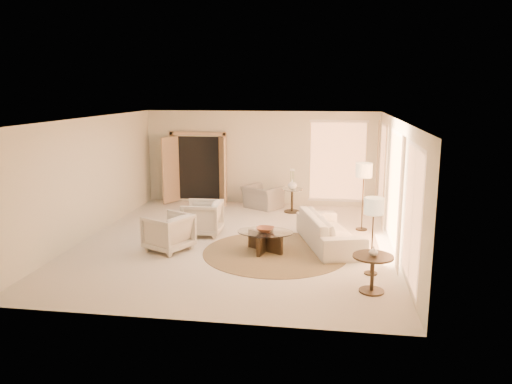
# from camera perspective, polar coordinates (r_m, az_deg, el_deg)

# --- Properties ---
(room) EXTENTS (7.04, 8.04, 2.83)m
(room) POSITION_cam_1_polar(r_m,az_deg,el_deg) (11.16, -2.34, 1.15)
(room) COLOR beige
(room) RESTS_ON ground
(windows_right) EXTENTS (0.10, 6.40, 2.40)m
(windows_right) POSITION_cam_1_polar(r_m,az_deg,el_deg) (11.16, 15.45, 0.48)
(windows_right) COLOR #FFA666
(windows_right) RESTS_ON room
(window_back_corner) EXTENTS (1.70, 0.10, 2.40)m
(window_back_corner) POSITION_cam_1_polar(r_m,az_deg,el_deg) (14.87, 9.32, 3.47)
(window_back_corner) COLOR #FFA666
(window_back_corner) RESTS_ON room
(curtains_right) EXTENTS (0.06, 5.20, 2.60)m
(curtains_right) POSITION_cam_1_polar(r_m,az_deg,el_deg) (12.04, 14.71, 1.08)
(curtains_right) COLOR #C1AC8A
(curtains_right) RESTS_ON room
(french_doors) EXTENTS (1.95, 0.66, 2.16)m
(french_doors) POSITION_cam_1_polar(r_m,az_deg,el_deg) (15.31, -6.64, 2.71)
(french_doors) COLOR tan
(french_doors) RESTS_ON room
(area_rug) EXTENTS (4.08, 4.08, 0.01)m
(area_rug) POSITION_cam_1_polar(r_m,az_deg,el_deg) (10.77, 2.24, -6.89)
(area_rug) COLOR #41321D
(area_rug) RESTS_ON room
(sofa) EXTENTS (1.61, 2.60, 0.71)m
(sofa) POSITION_cam_1_polar(r_m,az_deg,el_deg) (11.26, 8.36, -4.32)
(sofa) COLOR beige
(sofa) RESTS_ON room
(armchair_left) EXTENTS (0.84, 0.90, 0.90)m
(armchair_left) POSITION_cam_1_polar(r_m,az_deg,el_deg) (12.01, -6.14, -2.79)
(armchair_left) COLOR beige
(armchair_left) RESTS_ON room
(armchair_right) EXTENTS (1.10, 1.13, 0.88)m
(armchair_right) POSITION_cam_1_polar(r_m,az_deg,el_deg) (10.97, -9.99, -4.35)
(armchair_right) COLOR beige
(armchair_right) RESTS_ON room
(accent_chair) EXTENTS (1.20, 1.09, 0.88)m
(accent_chair) POSITION_cam_1_polar(r_m,az_deg,el_deg) (14.61, 0.76, -0.14)
(accent_chair) COLOR #99958C
(accent_chair) RESTS_ON room
(coffee_table) EXTENTS (1.59, 1.59, 0.44)m
(coffee_table) POSITION_cam_1_polar(r_m,az_deg,el_deg) (10.77, 1.06, -5.38)
(coffee_table) COLOR black
(coffee_table) RESTS_ON room
(end_table) EXTENTS (0.70, 0.70, 0.66)m
(end_table) POSITION_cam_1_polar(r_m,az_deg,el_deg) (8.85, 13.18, -8.36)
(end_table) COLOR black
(end_table) RESTS_ON room
(side_table) EXTENTS (0.58, 0.58, 0.68)m
(side_table) POSITION_cam_1_polar(r_m,az_deg,el_deg) (14.16, 4.14, -0.69)
(side_table) COLOR #2F271C
(side_table) RESTS_ON room
(floor_lamp_near) EXTENTS (0.41, 0.41, 1.68)m
(floor_lamp_near) POSITION_cam_1_polar(r_m,az_deg,el_deg) (12.41, 12.23, 2.10)
(floor_lamp_near) COLOR #2F271C
(floor_lamp_near) RESTS_ON room
(floor_lamp_far) EXTENTS (0.36, 0.36, 1.48)m
(floor_lamp_far) POSITION_cam_1_polar(r_m,az_deg,el_deg) (9.46, 13.31, -1.97)
(floor_lamp_far) COLOR #2F271C
(floor_lamp_far) RESTS_ON room
(bowl) EXTENTS (0.42, 0.42, 0.09)m
(bowl) POSITION_cam_1_polar(r_m,az_deg,el_deg) (10.71, 1.07, -4.30)
(bowl) COLOR brown
(bowl) RESTS_ON coffee_table
(end_vase) EXTENTS (0.18, 0.18, 0.16)m
(end_vase) POSITION_cam_1_polar(r_m,az_deg,el_deg) (8.76, 13.27, -6.63)
(end_vase) COLOR white
(end_vase) RESTS_ON end_table
(side_vase) EXTENTS (0.30, 0.30, 0.27)m
(side_vase) POSITION_cam_1_polar(r_m,az_deg,el_deg) (14.08, 4.17, 0.89)
(side_vase) COLOR white
(side_vase) RESTS_ON side_table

